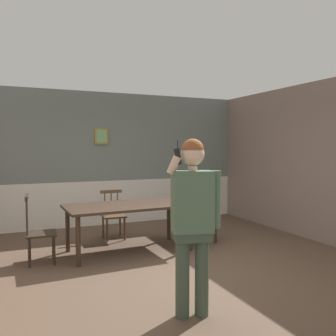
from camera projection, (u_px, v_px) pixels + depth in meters
ground_plane at (163, 266)px, 5.15m from camera, size 6.88×6.88×0.00m
room_back_partition at (108, 161)px, 7.88m from camera, size 6.26×0.17×2.89m
room_right_partition at (325, 162)px, 6.32m from camera, size 0.13×6.15×2.89m
dining_table at (129, 209)px, 5.83m from camera, size 2.06×1.09×0.77m
chair_near_window at (203, 215)px, 6.45m from camera, size 0.49×0.49×1.04m
chair_by_doorway at (38, 231)px, 5.23m from camera, size 0.45×0.45×1.01m
chair_at_table_head at (113, 215)px, 6.65m from camera, size 0.42×0.42×0.90m
person_figure at (193, 214)px, 3.55m from camera, size 0.55×0.31×1.79m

